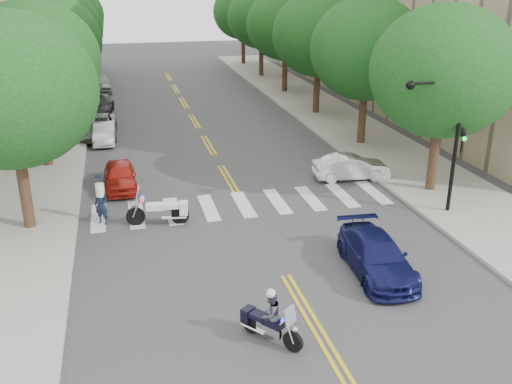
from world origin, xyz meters
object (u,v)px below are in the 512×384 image
object	(u,v)px
motorcycle_parked	(163,211)
sedan_blue	(376,256)
officer_standing	(101,205)
motorcycle_police	(269,317)
convertible	(351,167)

from	to	relation	value
motorcycle_parked	sedan_blue	distance (m)	8.79
officer_standing	sedan_blue	world-z (taller)	officer_standing
motorcycle_police	motorcycle_parked	world-z (taller)	motorcycle_police
motorcycle_parked	sedan_blue	xyz separation A→B (m)	(6.64, -5.76, 0.07)
motorcycle_parked	convertible	world-z (taller)	motorcycle_parked
motorcycle_parked	convertible	bearing A→B (deg)	-63.28
motorcycle_police	convertible	size ratio (longest dim) A/B	0.46
motorcycle_police	sedan_blue	world-z (taller)	motorcycle_police
officer_standing	motorcycle_police	bearing A→B (deg)	-29.32
motorcycle_parked	officer_standing	bearing A→B (deg)	83.46
officer_standing	sedan_blue	xyz separation A→B (m)	(9.04, -6.37, -0.20)
motorcycle_parked	officer_standing	xyz separation A→B (m)	(-2.40, 0.61, 0.27)
motorcycle_police	motorcycle_parked	bearing A→B (deg)	-114.19
sedan_blue	officer_standing	bearing A→B (deg)	148.92
convertible	motorcycle_parked	bearing A→B (deg)	114.22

